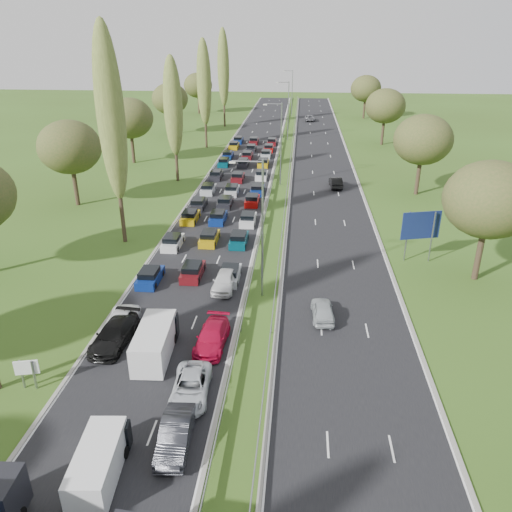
% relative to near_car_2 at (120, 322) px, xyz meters
% --- Properties ---
extents(ground, '(260.00, 260.00, 0.00)m').
position_rel_near_car_2_xyz_m(ground, '(10.41, 43.56, -0.69)').
color(ground, '#354D18').
rests_on(ground, ground).
extents(near_carriageway, '(10.50, 215.00, 0.04)m').
position_rel_near_car_2_xyz_m(near_carriageway, '(3.66, 46.06, -0.69)').
color(near_carriageway, black).
rests_on(near_carriageway, ground).
extents(far_carriageway, '(10.50, 215.00, 0.04)m').
position_rel_near_car_2_xyz_m(far_carriageway, '(17.16, 46.06, -0.69)').
color(far_carriageway, black).
rests_on(far_carriageway, ground).
extents(central_reservation, '(2.36, 215.00, 0.32)m').
position_rel_near_car_2_xyz_m(central_reservation, '(10.41, 46.06, -0.14)').
color(central_reservation, gray).
rests_on(central_reservation, ground).
extents(lamp_columns, '(0.18, 140.18, 12.00)m').
position_rel_near_car_2_xyz_m(lamp_columns, '(10.41, 41.56, 5.31)').
color(lamp_columns, gray).
rests_on(lamp_columns, ground).
extents(poplar_row, '(2.80, 127.80, 22.44)m').
position_rel_near_car_2_xyz_m(poplar_row, '(-5.59, 31.72, 11.70)').
color(poplar_row, '#2D2116').
rests_on(poplar_row, ground).
extents(woodland_left, '(8.00, 166.00, 11.10)m').
position_rel_near_car_2_xyz_m(woodland_left, '(-16.09, 26.18, 7.00)').
color(woodland_left, '#2D2116').
rests_on(woodland_left, ground).
extents(woodland_right, '(8.00, 153.00, 11.10)m').
position_rel_near_car_2_xyz_m(woodland_right, '(29.91, 30.22, 7.00)').
color(woodland_right, '#2D2116').
rests_on(woodland_right, ground).
extents(traffic_queue_fill, '(9.12, 68.46, 0.80)m').
position_rel_near_car_2_xyz_m(traffic_queue_fill, '(3.66, 41.13, -0.25)').
color(traffic_queue_fill, navy).
rests_on(traffic_queue_fill, ground).
extents(near_car_2, '(2.44, 4.89, 1.33)m').
position_rel_near_car_2_xyz_m(near_car_2, '(0.00, 0.00, 0.00)').
color(near_car_2, white).
rests_on(near_car_2, near_carriageway).
extents(near_car_3, '(2.71, 5.71, 1.61)m').
position_rel_near_car_2_xyz_m(near_car_3, '(0.23, -1.88, 0.14)').
color(near_car_3, black).
rests_on(near_car_3, near_carriageway).
extents(near_car_7, '(1.92, 4.68, 1.36)m').
position_rel_near_car_2_xyz_m(near_car_7, '(3.44, -3.19, 0.01)').
color(near_car_7, '#054E4C').
rests_on(near_car_7, near_carriageway).
extents(near_car_8, '(1.95, 4.39, 1.47)m').
position_rel_near_car_2_xyz_m(near_car_8, '(3.68, -2.81, 0.07)').
color(near_car_8, '#AF820B').
rests_on(near_car_8, near_carriageway).
extents(near_car_9, '(1.89, 4.73, 1.53)m').
position_rel_near_car_2_xyz_m(near_car_9, '(7.02, -11.28, 0.10)').
color(near_car_9, black).
rests_on(near_car_9, near_carriageway).
extents(near_car_10, '(2.59, 5.06, 1.37)m').
position_rel_near_car_2_xyz_m(near_car_10, '(6.99, -7.07, 0.02)').
color(near_car_10, silver).
rests_on(near_car_10, near_carriageway).
extents(near_car_11, '(2.31, 5.16, 1.47)m').
position_rel_near_car_2_xyz_m(near_car_11, '(7.38, -1.48, 0.07)').
color(near_car_11, '#B30B2E').
rests_on(near_car_11, near_carriageway).
extents(near_car_12, '(2.13, 4.76, 1.59)m').
position_rel_near_car_2_xyz_m(near_car_12, '(6.98, 7.52, 0.13)').
color(near_car_12, silver).
rests_on(near_car_12, near_carriageway).
extents(far_car_0, '(1.94, 4.30, 1.44)m').
position_rel_near_car_2_xyz_m(far_car_0, '(15.53, 3.13, 0.05)').
color(far_car_0, '#A3A9AC').
rests_on(far_car_0, far_carriageway).
extents(far_car_1, '(1.93, 4.72, 1.52)m').
position_rel_near_car_2_xyz_m(far_car_1, '(18.67, 40.95, 0.09)').
color(far_car_1, black).
rests_on(far_car_1, far_carriageway).
extents(far_car_2, '(2.52, 5.32, 1.47)m').
position_rel_near_car_2_xyz_m(far_car_2, '(15.38, 103.06, 0.07)').
color(far_car_2, slate).
rests_on(far_car_2, far_carriageway).
extents(white_van_front, '(1.94, 4.94, 1.98)m').
position_rel_near_car_2_xyz_m(white_van_front, '(3.68, -13.64, 0.33)').
color(white_van_front, silver).
rests_on(white_van_front, near_carriageway).
extents(white_van_rear, '(2.21, 5.64, 2.27)m').
position_rel_near_car_2_xyz_m(white_van_rear, '(3.60, -2.90, 0.47)').
color(white_van_rear, silver).
rests_on(white_van_rear, near_carriageway).
extents(info_sign, '(1.48, 0.45, 2.10)m').
position_rel_near_car_2_xyz_m(info_sign, '(-3.49, -7.25, 0.68)').
color(info_sign, gray).
rests_on(info_sign, ground).
extents(direction_sign, '(3.89, 1.13, 5.20)m').
position_rel_near_car_2_xyz_m(direction_sign, '(25.31, 15.18, 2.88)').
color(direction_sign, gray).
rests_on(direction_sign, ground).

